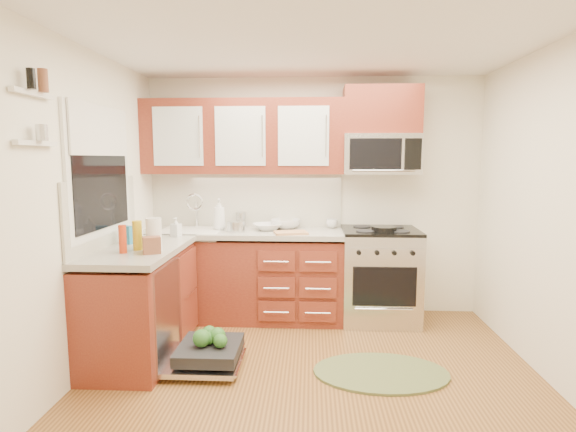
# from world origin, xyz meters

# --- Properties ---
(floor) EXTENTS (3.50, 3.50, 0.00)m
(floor) POSITION_xyz_m (0.00, 0.00, 0.00)
(floor) COLOR brown
(floor) RESTS_ON ground
(ceiling) EXTENTS (3.50, 3.50, 0.00)m
(ceiling) POSITION_xyz_m (0.00, 0.00, 2.50)
(ceiling) COLOR white
(ceiling) RESTS_ON ground
(wall_back) EXTENTS (3.50, 0.04, 2.50)m
(wall_back) POSITION_xyz_m (0.00, 1.75, 1.25)
(wall_back) COLOR white
(wall_back) RESTS_ON ground
(wall_front) EXTENTS (3.50, 0.04, 2.50)m
(wall_front) POSITION_xyz_m (0.00, -1.75, 1.25)
(wall_front) COLOR white
(wall_front) RESTS_ON ground
(wall_left) EXTENTS (0.04, 3.50, 2.50)m
(wall_left) POSITION_xyz_m (-1.75, 0.00, 1.25)
(wall_left) COLOR white
(wall_left) RESTS_ON ground
(wall_right) EXTENTS (0.04, 3.50, 2.50)m
(wall_right) POSITION_xyz_m (1.75, 0.00, 1.25)
(wall_right) COLOR white
(wall_right) RESTS_ON ground
(base_cabinet_back) EXTENTS (2.05, 0.60, 0.85)m
(base_cabinet_back) POSITION_xyz_m (-0.73, 1.45, 0.42)
(base_cabinet_back) COLOR maroon
(base_cabinet_back) RESTS_ON ground
(base_cabinet_left) EXTENTS (0.60, 1.25, 0.85)m
(base_cabinet_left) POSITION_xyz_m (-1.45, 0.52, 0.42)
(base_cabinet_left) COLOR maroon
(base_cabinet_left) RESTS_ON ground
(countertop_back) EXTENTS (2.07, 0.64, 0.05)m
(countertop_back) POSITION_xyz_m (-0.72, 1.44, 0.90)
(countertop_back) COLOR #A8A599
(countertop_back) RESTS_ON base_cabinet_back
(countertop_left) EXTENTS (0.64, 1.27, 0.05)m
(countertop_left) POSITION_xyz_m (-1.44, 0.53, 0.90)
(countertop_left) COLOR #A8A599
(countertop_left) RESTS_ON base_cabinet_left
(backsplash_back) EXTENTS (2.05, 0.02, 0.57)m
(backsplash_back) POSITION_xyz_m (-0.73, 1.74, 1.21)
(backsplash_back) COLOR beige
(backsplash_back) RESTS_ON ground
(backsplash_left) EXTENTS (0.02, 1.25, 0.57)m
(backsplash_left) POSITION_xyz_m (-1.74, 0.52, 1.21)
(backsplash_left) COLOR beige
(backsplash_left) RESTS_ON ground
(upper_cabinets) EXTENTS (2.05, 0.35, 0.75)m
(upper_cabinets) POSITION_xyz_m (-0.73, 1.57, 1.88)
(upper_cabinets) COLOR maroon
(upper_cabinets) RESTS_ON ground
(cabinet_over_mw) EXTENTS (0.76, 0.35, 0.47)m
(cabinet_over_mw) POSITION_xyz_m (0.68, 1.57, 2.13)
(cabinet_over_mw) COLOR maroon
(cabinet_over_mw) RESTS_ON ground
(range) EXTENTS (0.76, 0.64, 0.95)m
(range) POSITION_xyz_m (0.68, 1.43, 0.47)
(range) COLOR silver
(range) RESTS_ON ground
(microwave) EXTENTS (0.76, 0.38, 0.40)m
(microwave) POSITION_xyz_m (0.68, 1.55, 1.70)
(microwave) COLOR silver
(microwave) RESTS_ON ground
(sink) EXTENTS (0.62, 0.50, 0.26)m
(sink) POSITION_xyz_m (-1.25, 1.42, 0.80)
(sink) COLOR white
(sink) RESTS_ON ground
(dishwasher) EXTENTS (0.70, 0.60, 0.20)m
(dishwasher) POSITION_xyz_m (-0.86, 0.30, 0.10)
(dishwasher) COLOR silver
(dishwasher) RESTS_ON ground
(window) EXTENTS (0.03, 1.05, 1.05)m
(window) POSITION_xyz_m (-1.74, 0.50, 1.55)
(window) COLOR white
(window) RESTS_ON ground
(window_blind) EXTENTS (0.02, 0.96, 0.40)m
(window_blind) POSITION_xyz_m (-1.71, 0.50, 1.88)
(window_blind) COLOR white
(window_blind) RESTS_ON ground
(shelf_upper) EXTENTS (0.04, 0.40, 0.03)m
(shelf_upper) POSITION_xyz_m (-1.72, -0.35, 2.05)
(shelf_upper) COLOR white
(shelf_upper) RESTS_ON ground
(shelf_lower) EXTENTS (0.04, 0.40, 0.03)m
(shelf_lower) POSITION_xyz_m (-1.72, -0.35, 1.75)
(shelf_lower) COLOR white
(shelf_lower) RESTS_ON ground
(rug) EXTENTS (1.10, 0.77, 0.02)m
(rug) POSITION_xyz_m (0.53, 0.25, 0.01)
(rug) COLOR olive
(rug) RESTS_ON ground
(skillet) EXTENTS (0.29, 0.29, 0.05)m
(skillet) POSITION_xyz_m (0.70, 1.32, 0.97)
(skillet) COLOR black
(skillet) RESTS_ON range
(stock_pot) EXTENTS (0.22, 0.22, 0.11)m
(stock_pot) POSITION_xyz_m (-0.77, 1.34, 0.98)
(stock_pot) COLOR silver
(stock_pot) RESTS_ON countertop_back
(cutting_board) EXTENTS (0.35, 0.27, 0.02)m
(cutting_board) POSITION_xyz_m (-0.22, 1.25, 0.94)
(cutting_board) COLOR #B87A54
(cutting_board) RESTS_ON countertop_back
(canister) EXTENTS (0.13, 0.13, 0.16)m
(canister) POSITION_xyz_m (-0.77, 1.65, 1.01)
(canister) COLOR silver
(canister) RESTS_ON countertop_back
(paper_towel_roll) EXTENTS (0.16, 0.16, 0.26)m
(paper_towel_roll) POSITION_xyz_m (-1.27, 0.39, 1.06)
(paper_towel_roll) COLOR white
(paper_towel_roll) RESTS_ON countertop_left
(mustard_bottle) EXTENTS (0.09, 0.09, 0.24)m
(mustard_bottle) POSITION_xyz_m (-1.41, 0.42, 1.04)
(mustard_bottle) COLOR gold
(mustard_bottle) RESTS_ON countertop_left
(red_bottle) EXTENTS (0.07, 0.07, 0.22)m
(red_bottle) POSITION_xyz_m (-1.48, 0.29, 1.03)
(red_bottle) COLOR red
(red_bottle) RESTS_ON countertop_left
(wooden_box) EXTENTS (0.16, 0.14, 0.13)m
(wooden_box) POSITION_xyz_m (-1.25, 0.28, 0.99)
(wooden_box) COLOR brown
(wooden_box) RESTS_ON countertop_left
(blue_carton) EXTENTS (0.11, 0.09, 0.15)m
(blue_carton) POSITION_xyz_m (-1.60, 0.67, 1.00)
(blue_carton) COLOR teal
(blue_carton) RESTS_ON countertop_left
(bowl_a) EXTENTS (0.36, 0.36, 0.07)m
(bowl_a) POSITION_xyz_m (-0.47, 1.47, 0.96)
(bowl_a) COLOR #999999
(bowl_a) RESTS_ON countertop_back
(bowl_b) EXTENTS (0.41, 0.41, 0.10)m
(bowl_b) POSITION_xyz_m (-0.29, 1.60, 0.97)
(bowl_b) COLOR #999999
(bowl_b) RESTS_ON countertop_back
(cup) EXTENTS (0.15, 0.15, 0.10)m
(cup) POSITION_xyz_m (0.20, 1.65, 0.97)
(cup) COLOR #999999
(cup) RESTS_ON countertop_back
(soap_bottle_a) EXTENTS (0.15, 0.15, 0.32)m
(soap_bottle_a) POSITION_xyz_m (-0.96, 1.45, 1.09)
(soap_bottle_a) COLOR #999999
(soap_bottle_a) RESTS_ON countertop_back
(soap_bottle_b) EXTENTS (0.10, 0.10, 0.18)m
(soap_bottle_b) POSITION_xyz_m (-1.29, 1.05, 1.01)
(soap_bottle_b) COLOR #999999
(soap_bottle_b) RESTS_ON countertop_left
(soap_bottle_c) EXTENTS (0.16, 0.16, 0.17)m
(soap_bottle_c) POSITION_xyz_m (-1.62, 0.90, 1.01)
(soap_bottle_c) COLOR #999999
(soap_bottle_c) RESTS_ON countertop_left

